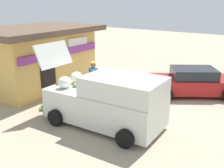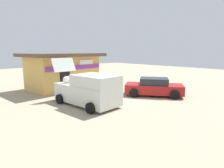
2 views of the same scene
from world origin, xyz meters
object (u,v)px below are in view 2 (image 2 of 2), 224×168
delivery_van (88,90)px  storefront_bar (63,70)px  paint_bucket (98,88)px  customer_bending (70,87)px  vendor_standing (91,82)px  unloaded_banana_pile (61,95)px  parked_sedan (154,87)px

delivery_van → storefront_bar: bearing=75.2°
paint_bucket → storefront_bar: bearing=123.9°
delivery_van → paint_bucket: delivery_van is taller
customer_bending → paint_bucket: size_ratio=3.56×
vendor_standing → customer_bending: size_ratio=1.24×
unloaded_banana_pile → parked_sedan: bearing=-37.0°
vendor_standing → parked_sedan: bearing=-46.6°
vendor_standing → unloaded_banana_pile: bearing=163.9°
parked_sedan → paint_bucket: parked_sedan is taller
storefront_bar → paint_bucket: storefront_bar is taller
storefront_bar → unloaded_banana_pile: size_ratio=7.45×
storefront_bar → paint_bucket: (1.78, -2.65, -1.42)m
parked_sedan → paint_bucket: size_ratio=11.21×
delivery_van → customer_bending: 2.15m
storefront_bar → vendor_standing: size_ratio=3.98×
storefront_bar → customer_bending: size_ratio=4.91×
paint_bucket → unloaded_banana_pile: bearing=-174.5°
parked_sedan → paint_bucket: (-1.81, 4.45, -0.43)m
storefront_bar → parked_sedan: bearing=-63.2°
storefront_bar → delivery_van: 6.19m
parked_sedan → customer_bending: 6.16m
storefront_bar → parked_sedan: storefront_bar is taller
vendor_standing → customer_bending: bearing=-174.7°
unloaded_banana_pile → paint_bucket: (3.64, 0.35, 0.02)m
parked_sedan → paint_bucket: 4.82m
vendor_standing → paint_bucket: bearing=33.5°
unloaded_banana_pile → customer_bending: bearing=-72.7°
parked_sedan → paint_bucket: bearing=112.1°
parked_sedan → unloaded_banana_pile: bearing=143.0°
storefront_bar → unloaded_banana_pile: (-1.86, -3.00, -1.44)m
customer_bending → paint_bucket: (3.39, 1.15, -0.68)m
storefront_bar → delivery_van: storefront_bar is taller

